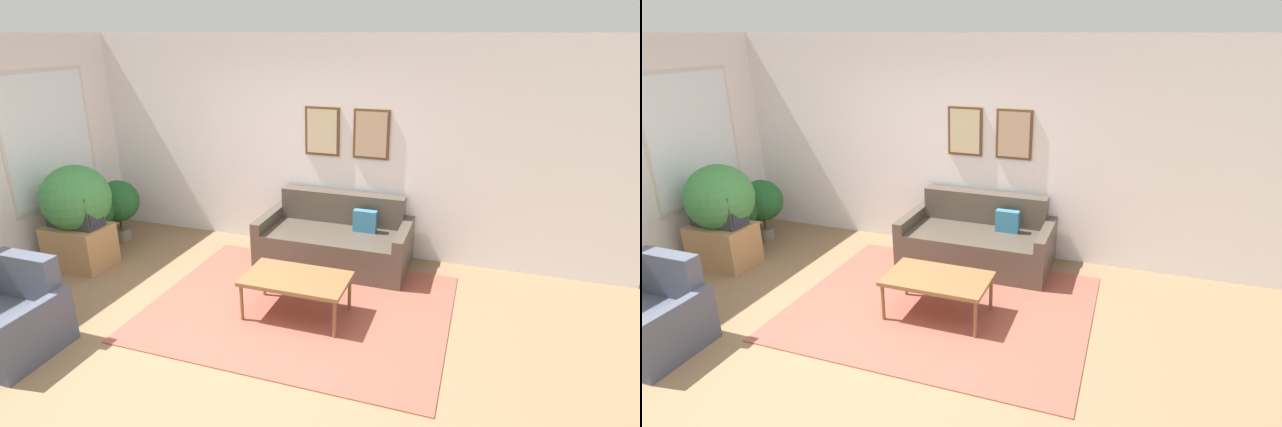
% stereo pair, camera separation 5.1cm
% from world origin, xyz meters
% --- Properties ---
extents(ground_plane, '(16.00, 16.00, 0.00)m').
position_xyz_m(ground_plane, '(0.00, 0.00, 0.00)').
color(ground_plane, '#846647').
extents(area_rug, '(3.03, 2.36, 0.01)m').
position_xyz_m(area_rug, '(0.54, 0.96, 0.01)').
color(area_rug, '#9E4C3D').
rests_on(area_rug, ground_plane).
extents(wall_back, '(8.00, 0.09, 2.70)m').
position_xyz_m(wall_back, '(0.01, 2.57, 1.35)').
color(wall_back, silver).
rests_on(wall_back, ground_plane).
extents(couch, '(1.81, 0.90, 0.83)m').
position_xyz_m(couch, '(0.58, 2.10, 0.29)').
color(couch, '#4C4238').
rests_on(couch, ground_plane).
extents(coffee_table, '(1.03, 0.61, 0.43)m').
position_xyz_m(coffee_table, '(0.57, 0.80, 0.40)').
color(coffee_table, brown).
rests_on(coffee_table, ground_plane).
extents(tv_stand, '(0.72, 0.50, 0.52)m').
position_xyz_m(tv_stand, '(-2.34, 1.04, 0.26)').
color(tv_stand, '#A87F51').
rests_on(tv_stand, ground_plane).
extents(tv, '(0.64, 0.28, 0.41)m').
position_xyz_m(tv, '(-2.33, 1.04, 0.73)').
color(tv, '#2D2D33').
rests_on(tv, tv_stand).
extents(armchair, '(0.82, 0.76, 0.83)m').
position_xyz_m(armchair, '(-1.63, -0.55, 0.28)').
color(armchair, '#474C5B').
rests_on(armchair, ground_plane).
extents(potted_plant_tall, '(0.80, 0.80, 1.24)m').
position_xyz_m(potted_plant_tall, '(-2.35, 1.11, 0.82)').
color(potted_plant_tall, beige).
rests_on(potted_plant_tall, ground_plane).
extents(potted_plant_by_window, '(0.56, 0.56, 0.83)m').
position_xyz_m(potted_plant_by_window, '(-2.43, 1.89, 0.53)').
color(potted_plant_by_window, slate).
rests_on(potted_plant_by_window, ground_plane).
extents(potted_plant_small, '(0.50, 0.50, 0.78)m').
position_xyz_m(potted_plant_small, '(-2.54, 1.59, 0.51)').
color(potted_plant_small, '#935638').
rests_on(potted_plant_small, ground_plane).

